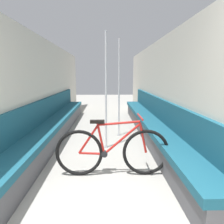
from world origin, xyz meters
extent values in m
cube|color=beige|center=(-1.38, 3.75, 1.13)|extent=(0.10, 10.70, 2.26)
cube|color=beige|center=(1.38, 3.75, 1.13)|extent=(0.10, 10.70, 2.26)
cube|color=#4C4C51|center=(-1.09, 3.77, 0.17)|extent=(0.40, 6.57, 0.35)
cube|color=#195166|center=(-1.09, 3.77, 0.40)|extent=(0.47, 6.57, 0.10)
cube|color=#195166|center=(-1.29, 3.77, 0.68)|extent=(0.07, 6.57, 0.47)
cube|color=#4C4C51|center=(1.09, 3.77, 0.17)|extent=(0.40, 6.57, 0.35)
cube|color=#195166|center=(1.09, 3.77, 0.40)|extent=(0.47, 6.57, 0.10)
cube|color=#195166|center=(1.29, 3.77, 0.68)|extent=(0.07, 6.57, 0.47)
torus|color=black|center=(-0.31, 1.86, 0.34)|extent=(0.67, 0.05, 0.67)
torus|color=black|center=(0.65, 1.86, 0.34)|extent=(0.67, 0.05, 0.67)
cylinder|color=#B21E19|center=(-0.13, 1.86, 0.33)|extent=(0.36, 0.03, 0.05)
cylinder|color=#B21E19|center=(-0.18, 1.86, 0.53)|extent=(0.29, 0.03, 0.41)
cylinder|color=#B21E19|center=(0.00, 1.86, 0.56)|extent=(0.13, 0.03, 0.48)
cylinder|color=#B21E19|center=(0.30, 1.86, 0.54)|extent=(0.52, 0.03, 0.46)
cylinder|color=#B21E19|center=(0.25, 1.86, 0.77)|extent=(0.60, 0.03, 0.08)
cylinder|color=#B21E19|center=(0.60, 1.86, 0.55)|extent=(0.13, 0.03, 0.44)
cylinder|color=black|center=(0.05, 1.86, 0.32)|extent=(0.09, 0.06, 0.09)
cube|color=black|center=(-0.05, 1.86, 0.79)|extent=(0.20, 0.07, 0.04)
cylinder|color=#B21E19|center=(0.55, 1.86, 0.86)|extent=(0.02, 0.46, 0.02)
cylinder|color=gray|center=(0.37, 3.98, 0.01)|extent=(0.08, 0.08, 0.01)
cylinder|color=silver|center=(0.37, 3.98, 1.12)|extent=(0.04, 0.04, 2.24)
cylinder|color=gray|center=(0.07, 3.10, 0.01)|extent=(0.08, 0.08, 0.01)
cylinder|color=silver|center=(0.07, 3.10, 1.12)|extent=(0.04, 0.04, 2.24)
camera|label=1|loc=(0.08, -1.10, 1.43)|focal=35.00mm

